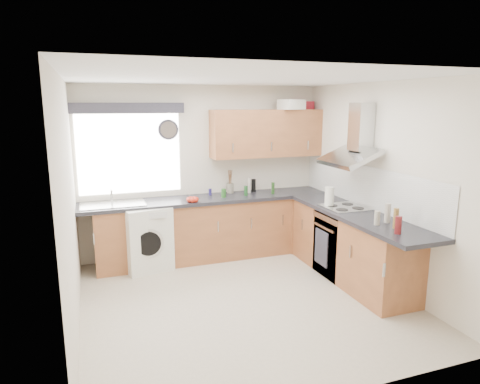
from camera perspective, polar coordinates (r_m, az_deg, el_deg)
name	(u,v)px	position (r m, az deg, el deg)	size (l,w,h in m)	color
ground_plane	(244,300)	(5.12, 0.57, -14.21)	(3.60, 3.60, 0.00)	beige
ceiling	(245,78)	(4.61, 0.64, 14.97)	(3.60, 3.60, 0.02)	white
wall_back	(203,171)	(6.40, -4.97, 2.79)	(3.60, 0.02, 2.50)	silver
wall_front	(331,245)	(3.14, 12.10, -6.90)	(3.60, 0.02, 2.50)	silver
wall_left	(69,208)	(4.44, -21.79, -2.01)	(0.02, 3.60, 2.50)	silver
wall_right	(381,185)	(5.58, 18.23, 0.92)	(0.02, 3.60, 2.50)	silver
window	(130,154)	(6.17, -14.50, 4.94)	(1.40, 0.02, 1.10)	silver
window_blind	(128,108)	(6.04, -14.73, 10.79)	(1.50, 0.18, 0.14)	#27262F
splashback	(365,186)	(5.82, 16.31, 0.77)	(0.01, 3.00, 0.54)	white
base_cab_back	(202,230)	(6.28, -5.05, -5.05)	(3.00, 0.58, 0.86)	brown
base_cab_corner	(301,220)	(6.83, 8.09, -3.75)	(0.60, 0.60, 0.86)	brown
base_cab_right	(350,247)	(5.73, 14.47, -7.06)	(0.58, 2.10, 0.86)	brown
worktop_back	(209,199)	(6.18, -4.21, -0.96)	(3.60, 0.62, 0.05)	black
worktop_right	(358,215)	(5.48, 15.50, -3.01)	(0.62, 2.42, 0.05)	black
sink	(113,202)	(5.97, -16.62, -1.25)	(0.84, 0.46, 0.10)	#B6B8B9
oven	(343,243)	(5.85, 13.57, -6.69)	(0.56, 0.58, 0.85)	black
hob_plate	(345,207)	(5.71, 13.80, -2.00)	(0.52, 0.52, 0.01)	#B6B8B9
extractor_hood	(355,141)	(5.63, 15.08, 6.55)	(0.52, 0.78, 0.66)	#B6B8B9
upper_cabinets	(267,133)	(6.48, 3.57, 7.82)	(1.70, 0.35, 0.70)	brown
washing_machine	(146,237)	(6.03, -12.46, -5.91)	(0.60, 0.58, 0.88)	silver
wall_clock	(169,130)	(6.19, -9.51, 8.19)	(0.29, 0.29, 0.04)	#27262F
casserole	(291,105)	(6.52, 6.87, 11.51)	(0.35, 0.25, 0.15)	silver
storage_box	(303,105)	(6.83, 8.41, 11.37)	(0.27, 0.22, 0.12)	red
utensil_pot	(230,188)	(6.46, -1.32, 0.51)	(0.10, 0.10, 0.14)	slate
kitchen_roll	(329,197)	(5.72, 11.83, -0.63)	(0.12, 0.12, 0.26)	silver
tomato_cluster	(192,200)	(5.91, -6.36, -1.00)	(0.15, 0.15, 0.07)	red
jar_0	(210,192)	(6.33, -4.00, 0.01)	(0.04, 0.04, 0.09)	navy
jar_1	(249,185)	(6.45, 1.23, 0.91)	(0.05, 0.05, 0.24)	#B2A898
jar_2	(246,191)	(6.28, 0.80, 0.16)	(0.06, 0.06, 0.14)	#19481E
jar_3	(224,193)	(6.16, -2.20, -0.14)	(0.07, 0.07, 0.13)	#23581F
jar_4	(273,188)	(6.40, 4.42, 0.51)	(0.05, 0.05, 0.17)	#1E4016
jar_5	(254,185)	(6.56, 1.82, 0.89)	(0.07, 0.07, 0.19)	black
bottle_0	(388,213)	(5.13, 19.08, -2.65)	(0.07, 0.07, 0.22)	#B6AB9B
bottle_1	(396,218)	(4.93, 20.07, -3.31)	(0.06, 0.06, 0.22)	olive
bottle_2	(377,218)	(5.00, 17.82, -3.30)	(0.06, 0.06, 0.16)	#B0A896
bottle_3	(398,225)	(4.74, 20.35, -4.15)	(0.07, 0.07, 0.19)	maroon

